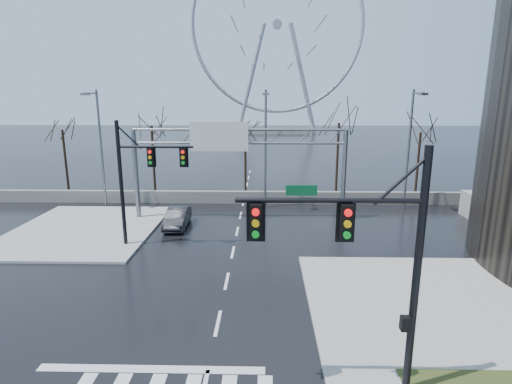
{
  "coord_description": "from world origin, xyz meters",
  "views": [
    {
      "loc": [
        1.95,
        -15.12,
        9.24
      ],
      "look_at": [
        1.45,
        7.31,
        4.0
      ],
      "focal_mm": 28.0,
      "sensor_mm": 36.0,
      "label": 1
    }
  ],
  "objects_px": {
    "signal_mast_far": "(138,172)",
    "ferris_wheel": "(277,32)",
    "signal_mast_near": "(373,252)",
    "car": "(177,218)",
    "sign_gantry": "(234,154)"
  },
  "relations": [
    {
      "from": "signal_mast_far",
      "to": "ferris_wheel",
      "type": "height_order",
      "value": "ferris_wheel"
    },
    {
      "from": "signal_mast_near",
      "to": "car",
      "type": "height_order",
      "value": "signal_mast_near"
    },
    {
      "from": "signal_mast_near",
      "to": "signal_mast_far",
      "type": "bearing_deg",
      "value": 130.26
    },
    {
      "from": "car",
      "to": "signal_mast_near",
      "type": "bearing_deg",
      "value": -61.5
    },
    {
      "from": "signal_mast_near",
      "to": "ferris_wheel",
      "type": "relative_size",
      "value": 0.16
    },
    {
      "from": "ferris_wheel",
      "to": "car",
      "type": "bearing_deg",
      "value": -96.6
    },
    {
      "from": "signal_mast_far",
      "to": "ferris_wheel",
      "type": "bearing_deg",
      "value": 82.8
    },
    {
      "from": "ferris_wheel",
      "to": "car",
      "type": "height_order",
      "value": "ferris_wheel"
    },
    {
      "from": "signal_mast_far",
      "to": "ferris_wheel",
      "type": "relative_size",
      "value": 0.16
    },
    {
      "from": "signal_mast_near",
      "to": "car",
      "type": "xyz_separation_m",
      "value": [
        -9.63,
        16.99,
        -4.18
      ]
    },
    {
      "from": "signal_mast_near",
      "to": "signal_mast_far",
      "type": "relative_size",
      "value": 1.0
    },
    {
      "from": "signal_mast_near",
      "to": "car",
      "type": "bearing_deg",
      "value": 119.55
    },
    {
      "from": "signal_mast_far",
      "to": "sign_gantry",
      "type": "xyz_separation_m",
      "value": [
        5.49,
        6.0,
        0.35
      ]
    },
    {
      "from": "sign_gantry",
      "to": "signal_mast_near",
      "type": "bearing_deg",
      "value": -73.81
    },
    {
      "from": "sign_gantry",
      "to": "car",
      "type": "distance_m",
      "value": 6.41
    }
  ]
}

